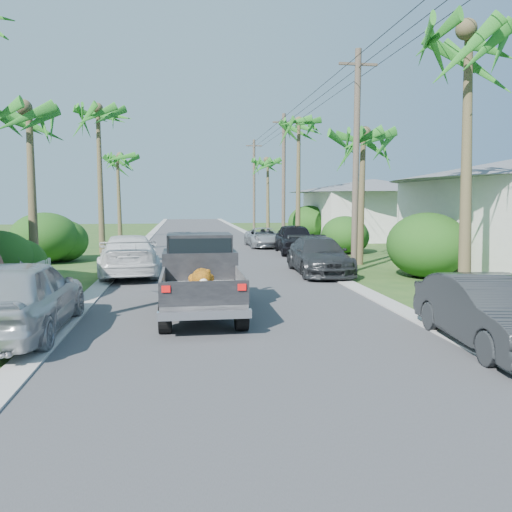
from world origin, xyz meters
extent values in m
plane|color=#284B1C|center=(0.00, 0.00, 0.00)|extent=(120.00, 120.00, 0.00)
cube|color=#38383A|center=(0.00, 25.00, 0.01)|extent=(8.00, 100.00, 0.02)
cube|color=#A5A39E|center=(-4.30, 25.00, 0.03)|extent=(0.60, 100.00, 0.06)
cube|color=#A5A39E|center=(4.30, 25.00, 0.03)|extent=(0.60, 100.00, 0.06)
cylinder|color=black|center=(-1.88, 4.08, 0.38)|extent=(0.28, 0.76, 0.76)
cylinder|color=black|center=(-0.18, 4.08, 0.38)|extent=(0.28, 0.76, 0.76)
cylinder|color=black|center=(-1.88, 7.33, 0.38)|extent=(0.28, 0.76, 0.76)
cylinder|color=black|center=(-0.18, 7.33, 0.38)|extent=(0.28, 0.76, 0.76)
cube|color=slate|center=(-1.03, 4.73, 0.62)|extent=(1.90, 2.40, 0.24)
cube|color=slate|center=(-1.95, 4.73, 1.00)|extent=(0.06, 2.40, 0.55)
cube|color=slate|center=(-0.11, 4.73, 1.00)|extent=(0.06, 2.40, 0.55)
cube|color=black|center=(-1.03, 3.56, 0.98)|extent=(1.92, 0.08, 0.52)
cube|color=silver|center=(-1.03, 3.40, 0.55)|extent=(1.98, 0.18, 0.18)
cube|color=red|center=(-1.83, 3.51, 1.10)|extent=(0.18, 0.05, 0.14)
cube|color=red|center=(-0.23, 3.51, 1.10)|extent=(0.18, 0.05, 0.14)
cube|color=black|center=(-1.03, 6.58, 1.05)|extent=(1.94, 1.65, 1.10)
cube|color=black|center=(-1.03, 6.58, 1.78)|extent=(1.70, 1.35, 0.55)
cube|color=black|center=(-1.03, 5.91, 1.75)|extent=(1.60, 0.05, 0.45)
cube|color=black|center=(-1.03, 7.83, 0.90)|extent=(1.94, 1.20, 0.80)
cube|color=white|center=(-1.03, 4.73, 0.82)|extent=(1.70, 2.10, 0.16)
ellipsoid|color=orange|center=(-1.03, 4.83, 1.12)|extent=(0.48, 1.25, 0.43)
sphere|color=orange|center=(-1.03, 4.08, 1.20)|extent=(0.40, 0.40, 0.40)
ellipsoid|color=white|center=(-1.03, 4.83, 1.02)|extent=(0.32, 0.86, 0.18)
imported|color=#272A2C|center=(4.60, 2.11, 0.70)|extent=(1.83, 4.37, 1.40)
imported|color=#27292C|center=(3.94, 12.50, 0.73)|extent=(2.22, 5.08, 1.45)
imported|color=black|center=(4.69, 20.20, 0.82)|extent=(2.28, 4.96, 1.65)
imported|color=#A9ABB0|center=(3.60, 24.35, 0.61)|extent=(2.09, 4.42, 1.22)
imported|color=#B6B9BE|center=(-5.00, 4.35, 0.85)|extent=(2.02, 5.01, 1.71)
imported|color=white|center=(-3.60, 13.12, 0.80)|extent=(2.80, 5.71, 1.60)
cone|color=brown|center=(-6.80, 12.00, 3.10)|extent=(0.36, 0.61, 6.21)
cone|color=brown|center=(-6.00, 22.00, 4.00)|extent=(0.36, 0.36, 8.00)
cone|color=brown|center=(-6.50, 34.00, 3.25)|extent=(0.36, 0.75, 6.51)
cone|color=brown|center=(6.30, 6.00, 3.75)|extent=(0.36, 0.73, 7.51)
cone|color=brown|center=(6.60, 15.00, 3.00)|extent=(0.36, 0.54, 6.01)
cone|color=brown|center=(6.20, 26.00, 4.10)|extent=(0.36, 0.36, 8.20)
cone|color=brown|center=(6.50, 40.00, 3.40)|extent=(0.36, 0.63, 6.81)
ellipsoid|color=#194513|center=(-8.00, 18.00, 1.20)|extent=(3.20, 3.52, 2.40)
ellipsoid|color=#194513|center=(7.80, 11.00, 1.25)|extent=(3.00, 3.30, 2.50)
ellipsoid|color=#194513|center=(7.50, 20.00, 1.05)|extent=(2.60, 2.86, 2.10)
ellipsoid|color=#194513|center=(8.00, 30.00, 1.30)|extent=(3.20, 3.52, 2.60)
cube|color=silver|center=(13.00, 30.00, 1.80)|extent=(9.00, 8.00, 3.60)
cone|color=#595B60|center=(13.00, 30.00, 4.10)|extent=(6.48, 6.48, 1.00)
cylinder|color=brown|center=(5.60, 13.00, 4.50)|extent=(0.26, 0.26, 9.00)
cube|color=brown|center=(5.60, 13.00, 8.40)|extent=(1.60, 0.10, 0.10)
cylinder|color=brown|center=(5.60, 28.00, 4.50)|extent=(0.26, 0.26, 9.00)
cube|color=brown|center=(5.60, 28.00, 8.40)|extent=(1.60, 0.10, 0.10)
cylinder|color=brown|center=(5.60, 43.00, 4.50)|extent=(0.26, 0.26, 9.00)
cube|color=brown|center=(5.60, 43.00, 8.40)|extent=(1.60, 0.10, 0.10)
camera|label=1|loc=(-1.43, -6.93, 2.93)|focal=35.00mm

